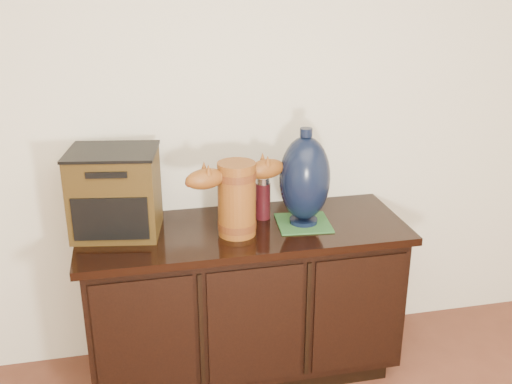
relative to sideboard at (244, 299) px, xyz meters
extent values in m
plane|color=white|center=(0.00, 0.27, 0.91)|extent=(4.50, 0.00, 4.50)
cube|color=black|center=(0.00, 0.00, -0.35)|extent=(1.29, 0.45, 0.08)
cube|color=black|center=(0.00, 0.00, 0.01)|extent=(1.40, 0.50, 0.64)
cube|color=black|center=(0.00, 0.00, 0.35)|extent=(1.46, 0.56, 0.03)
cube|color=black|center=(-0.47, -0.25, 0.01)|extent=(0.41, 0.01, 0.56)
cube|color=black|center=(0.00, -0.25, 0.01)|extent=(0.41, 0.01, 0.56)
cube|color=black|center=(0.47, -0.25, 0.01)|extent=(0.41, 0.01, 0.56)
cylinder|color=brown|center=(-0.04, -0.06, 0.53)|extent=(0.20, 0.20, 0.33)
cylinder|color=#3A170B|center=(-0.04, -0.06, 0.41)|extent=(0.20, 0.20, 0.03)
cylinder|color=#3A170B|center=(-0.04, -0.06, 0.64)|extent=(0.20, 0.20, 0.03)
ellipsoid|color=brown|center=(-0.18, -0.09, 0.64)|extent=(0.19, 0.12, 0.09)
ellipsoid|color=brown|center=(0.10, -0.02, 0.64)|extent=(0.19, 0.12, 0.09)
cube|color=#39280E|center=(-0.54, 0.08, 0.55)|extent=(0.40, 0.35, 0.36)
cube|color=black|center=(-0.57, -0.07, 0.49)|extent=(0.31, 0.06, 0.19)
cube|color=black|center=(-0.54, 0.08, 0.74)|extent=(0.42, 0.36, 0.01)
cube|color=#285A29|center=(0.27, -0.02, 0.37)|extent=(0.26, 0.26, 0.01)
cylinder|color=black|center=(0.27, -0.02, 0.38)|extent=(0.13, 0.13, 0.02)
ellipsoid|color=black|center=(0.27, -0.02, 0.59)|extent=(0.25, 0.25, 0.38)
cylinder|color=black|center=(0.27, -0.02, 0.80)|extent=(0.05, 0.05, 0.04)
cylinder|color=#560E17|center=(0.11, 0.09, 0.45)|extent=(0.07, 0.07, 0.17)
cylinder|color=silver|center=(0.11, 0.09, 0.55)|extent=(0.06, 0.06, 0.03)
camera|label=1|loc=(-0.47, -2.39, 1.47)|focal=42.00mm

